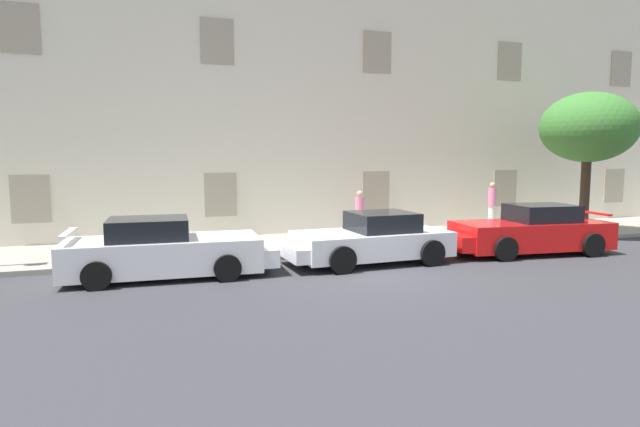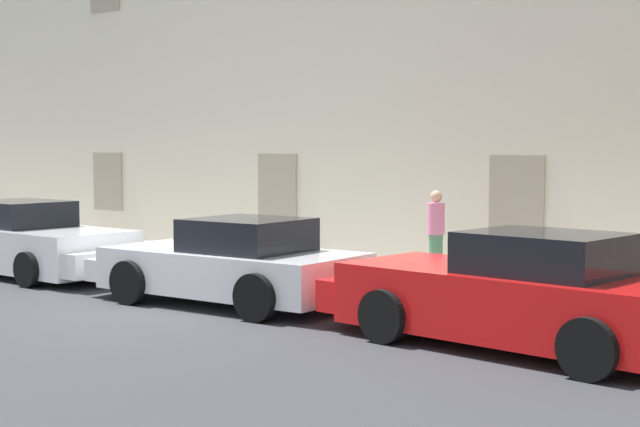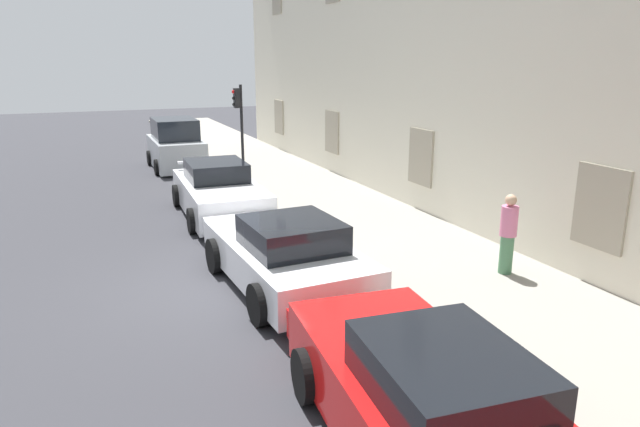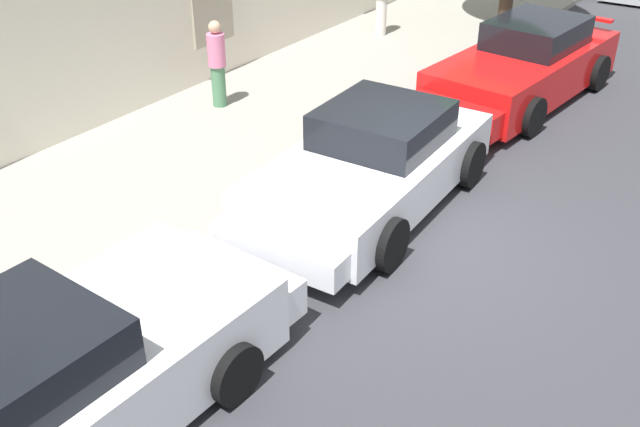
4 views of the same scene
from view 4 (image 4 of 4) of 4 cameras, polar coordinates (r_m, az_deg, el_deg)
The scene contains 6 objects.
ground_plane at distance 9.94m, azimuth 7.45°, elevation -2.15°, with size 80.00×80.00×0.00m, color #333338.
sidewalk at distance 12.10m, azimuth -10.18°, elevation 4.28°, with size 60.00×3.98×0.14m, color gray.
sportscar_red_lead at distance 7.26m, azimuth -19.37°, elevation -12.09°, with size 5.04×2.25×1.44m.
sportscar_yellow_flank at distance 10.35m, azimuth 3.55°, elevation 3.41°, with size 4.65×2.36×1.38m.
sportscar_white_middle at distance 14.53m, azimuth 15.14°, elevation 10.66°, with size 5.12×2.35×1.47m.
pedestrian_admiring at distance 13.57m, azimuth -7.93°, elevation 11.41°, with size 0.40×0.40×1.57m.
Camera 4 is at (-7.54, -3.70, 5.33)m, focal length 41.54 mm.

